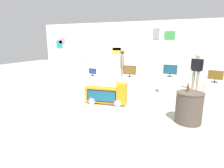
% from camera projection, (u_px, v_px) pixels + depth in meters
% --- Properties ---
extents(ground_plane, '(30.00, 30.00, 0.00)m').
position_uv_depth(ground_plane, '(112.00, 118.00, 5.07)').
color(ground_plane, '#B2ADA3').
extents(back_wall_display, '(11.89, 0.13, 3.18)m').
position_uv_depth(back_wall_display, '(143.00, 53.00, 9.33)').
color(back_wall_display, silver).
rests_on(back_wall_display, ground).
extents(main_display_pedestal, '(1.65, 1.65, 0.27)m').
position_uv_depth(main_display_pedestal, '(106.00, 108.00, 5.41)').
color(main_display_pedestal, white).
rests_on(main_display_pedestal, ground).
extents(novelty_firetruck_tv, '(1.26, 0.40, 0.68)m').
position_uv_depth(novelty_firetruck_tv, '(107.00, 95.00, 5.31)').
color(novelty_firetruck_tv, gray).
rests_on(novelty_firetruck_tv, main_display_pedestal).
extents(display_pedestal_left_rear, '(0.82, 0.82, 0.72)m').
position_uv_depth(display_pedestal_left_rear, '(169.00, 85.00, 7.52)').
color(display_pedestal_left_rear, white).
rests_on(display_pedestal_left_rear, ground).
extents(tv_on_left_rear, '(0.55, 0.24, 0.49)m').
position_uv_depth(tv_on_left_rear, '(170.00, 70.00, 7.38)').
color(tv_on_left_rear, black).
rests_on(tv_on_left_rear, display_pedestal_left_rear).
extents(display_pedestal_center_rear, '(0.76, 0.76, 0.72)m').
position_uv_depth(display_pedestal_center_rear, '(213.00, 92.00, 6.40)').
color(display_pedestal_center_rear, white).
rests_on(display_pedestal_center_rear, ground).
extents(tv_on_center_rear, '(0.51, 0.23, 0.44)m').
position_uv_depth(tv_on_center_rear, '(215.00, 76.00, 6.26)').
color(tv_on_center_rear, black).
rests_on(tv_on_center_rear, display_pedestal_center_rear).
extents(display_pedestal_right_rear, '(0.72, 0.72, 0.72)m').
position_uv_depth(display_pedestal_right_rear, '(129.00, 85.00, 7.45)').
color(display_pedestal_right_rear, white).
rests_on(display_pedestal_right_rear, ground).
extents(tv_on_right_rear, '(0.53, 0.17, 0.46)m').
position_uv_depth(tv_on_right_rear, '(130.00, 70.00, 7.31)').
color(tv_on_right_rear, black).
rests_on(tv_on_right_rear, display_pedestal_right_rear).
extents(display_pedestal_far_right, '(0.64, 0.64, 0.72)m').
position_uv_depth(display_pedestal_far_right, '(93.00, 84.00, 7.77)').
color(display_pedestal_far_right, white).
rests_on(display_pedestal_far_right, ground).
extents(tv_on_far_right, '(0.36, 0.20, 0.30)m').
position_uv_depth(tv_on_far_right, '(92.00, 72.00, 7.65)').
color(tv_on_far_right, black).
rests_on(tv_on_far_right, display_pedestal_far_right).
extents(side_table_round, '(0.70, 0.70, 0.83)m').
position_uv_depth(side_table_round, '(189.00, 107.00, 4.67)').
color(side_table_round, '#4C4238').
rests_on(side_table_round, ground).
extents(bottle_on_side_table, '(0.06, 0.06, 0.22)m').
position_uv_depth(bottle_on_side_table, '(188.00, 88.00, 4.66)').
color(bottle_on_side_table, brown).
rests_on(bottle_on_side_table, side_table_round).
extents(shopper_browsing_near_truck, '(0.29, 0.54, 1.76)m').
position_uv_depth(shopper_browsing_near_truck, '(122.00, 65.00, 8.69)').
color(shopper_browsing_near_truck, gray).
rests_on(shopper_browsing_near_truck, ground).
extents(shopper_browsing_rear, '(0.46, 0.39, 1.65)m').
position_uv_depth(shopper_browsing_rear, '(197.00, 69.00, 7.79)').
color(shopper_browsing_rear, gray).
rests_on(shopper_browsing_rear, ground).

